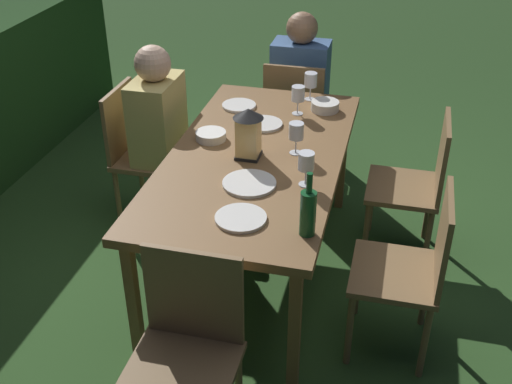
{
  "coord_description": "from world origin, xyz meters",
  "views": [
    {
      "loc": [
        -2.79,
        -0.69,
        2.28
      ],
      "look_at": [
        0.0,
        0.0,
        0.53
      ],
      "focal_mm": 44.44,
      "sensor_mm": 36.0,
      "label": 1
    }
  ],
  "objects": [
    {
      "name": "chair_side_left_a",
      "position": [
        -0.4,
        -0.83,
        0.49
      ],
      "size": [
        0.42,
        0.4,
        0.87
      ],
      "color": "brown",
      "rests_on": "ground"
    },
    {
      "name": "green_bottle_on_table",
      "position": [
        -0.64,
        -0.38,
        0.87
      ],
      "size": [
        0.07,
        0.07,
        0.29
      ],
      "color": "#195128",
      "rests_on": "dining_table"
    },
    {
      "name": "wine_glass_a",
      "position": [
        0.54,
        -0.11,
        0.88
      ],
      "size": [
        0.08,
        0.08,
        0.17
      ],
      "color": "silver",
      "rests_on": "dining_table"
    },
    {
      "name": "plate_b",
      "position": [
        -0.6,
        -0.08,
        0.77
      ],
      "size": [
        0.23,
        0.23,
        0.01
      ],
      "primitive_type": "cylinder",
      "color": "silver",
      "rests_on": "dining_table"
    },
    {
      "name": "plate_a",
      "position": [
        0.56,
        0.24,
        0.77
      ],
      "size": [
        0.2,
        0.2,
        0.01
      ],
      "primitive_type": "cylinder",
      "color": "white",
      "rests_on": "dining_table"
    },
    {
      "name": "bowl_bread",
      "position": [
        0.11,
        0.27,
        0.78
      ],
      "size": [
        0.16,
        0.16,
        0.04
      ],
      "color": "silver",
      "rests_on": "dining_table"
    },
    {
      "name": "ground_plane",
      "position": [
        0.0,
        0.0,
        0.0
      ],
      "size": [
        16.0,
        16.0,
        0.0
      ],
      "primitive_type": "plane",
      "color": "#2D5123"
    },
    {
      "name": "wine_glass_b",
      "position": [
        0.77,
        -0.15,
        0.88
      ],
      "size": [
        0.08,
        0.08,
        0.17
      ],
      "color": "silver",
      "rests_on": "dining_table"
    },
    {
      "name": "person_in_mustard",
      "position": [
        0.4,
        0.64,
        0.64
      ],
      "size": [
        0.38,
        0.47,
        1.15
      ],
      "color": "tan",
      "rests_on": "ground"
    },
    {
      "name": "lantern_centerpiece",
      "position": [
        -0.04,
        0.03,
        0.91
      ],
      "size": [
        0.15,
        0.15,
        0.27
      ],
      "color": "black",
      "rests_on": "dining_table"
    },
    {
      "name": "chair_side_right_b",
      "position": [
        0.4,
        0.83,
        0.49
      ],
      "size": [
        0.42,
        0.4,
        0.87
      ],
      "color": "brown",
      "rests_on": "ground"
    },
    {
      "name": "chair_head_near",
      "position": [
        -1.13,
        0.0,
        0.49
      ],
      "size": [
        0.4,
        0.42,
        0.87
      ],
      "color": "brown",
      "rests_on": "ground"
    },
    {
      "name": "dining_table",
      "position": [
        0.0,
        0.0,
        0.7
      ],
      "size": [
        1.76,
        0.88,
        0.76
      ],
      "color": "brown",
      "rests_on": "ground"
    },
    {
      "name": "plate_c",
      "position": [
        -0.31,
        -0.04,
        0.77
      ],
      "size": [
        0.26,
        0.26,
        0.01
      ],
      "primitive_type": "cylinder",
      "color": "silver",
      "rests_on": "dining_table"
    },
    {
      "name": "wine_glass_d",
      "position": [
        -0.24,
        -0.3,
        0.88
      ],
      "size": [
        0.08,
        0.08,
        0.17
      ],
      "color": "silver",
      "rests_on": "dining_table"
    },
    {
      "name": "bowl_olives",
      "position": [
        0.63,
        -0.26,
        0.79
      ],
      "size": [
        0.16,
        0.16,
        0.06
      ],
      "color": "silver",
      "rests_on": "dining_table"
    },
    {
      "name": "wine_glass_c",
      "position": [
        0.06,
        -0.19,
        0.88
      ],
      "size": [
        0.08,
        0.08,
        0.17
      ],
      "color": "silver",
      "rests_on": "dining_table"
    },
    {
      "name": "chair_head_far",
      "position": [
        1.13,
        0.0,
        0.49
      ],
      "size": [
        0.4,
        0.42,
        0.87
      ],
      "color": "brown",
      "rests_on": "ground"
    },
    {
      "name": "person_in_blue",
      "position": [
        1.32,
        0.0,
        0.64
      ],
      "size": [
        0.48,
        0.38,
        1.15
      ],
      "color": "#426699",
      "rests_on": "ground"
    },
    {
      "name": "chair_side_left_b",
      "position": [
        0.4,
        -0.83,
        0.49
      ],
      "size": [
        0.42,
        0.4,
        0.87
      ],
      "color": "brown",
      "rests_on": "ground"
    },
    {
      "name": "plate_d",
      "position": [
        0.35,
        0.04,
        0.77
      ],
      "size": [
        0.21,
        0.21,
        0.01
      ],
      "primitive_type": "cylinder",
      "color": "silver",
      "rests_on": "dining_table"
    }
  ]
}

